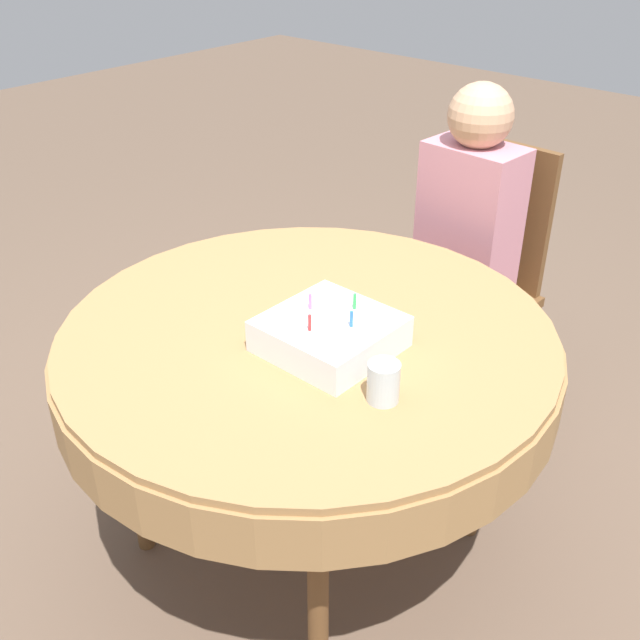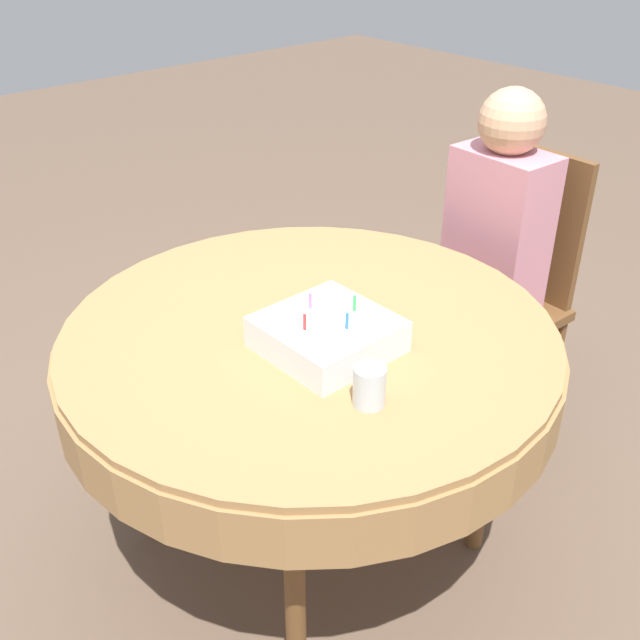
# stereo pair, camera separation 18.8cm
# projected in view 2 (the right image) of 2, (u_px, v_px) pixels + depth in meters

# --- Properties ---
(ground_plane) EXTENTS (12.00, 12.00, 0.00)m
(ground_plane) POSITION_uv_depth(u_px,v_px,m) (311.00, 536.00, 2.34)
(ground_plane) COLOR brown
(dining_table) EXTENTS (1.31, 1.31, 0.77)m
(dining_table) POSITION_uv_depth(u_px,v_px,m) (310.00, 355.00, 1.99)
(dining_table) COLOR #9E7547
(dining_table) RESTS_ON ground_plane
(chair) EXTENTS (0.46, 0.46, 0.99)m
(chair) POSITION_uv_depth(u_px,v_px,m) (505.00, 283.00, 2.68)
(chair) COLOR brown
(chair) RESTS_ON ground_plane
(person) EXTENTS (0.33, 0.30, 1.22)m
(person) POSITION_uv_depth(u_px,v_px,m) (493.00, 236.00, 2.51)
(person) COLOR tan
(person) RESTS_ON ground_plane
(birthday_cake) EXTENTS (0.29, 0.29, 0.13)m
(birthday_cake) POSITION_uv_depth(u_px,v_px,m) (327.00, 334.00, 1.84)
(birthday_cake) COLOR white
(birthday_cake) RESTS_ON dining_table
(drinking_glass) EXTENTS (0.07, 0.07, 0.10)m
(drinking_glass) POSITION_uv_depth(u_px,v_px,m) (370.00, 386.00, 1.64)
(drinking_glass) COLOR silver
(drinking_glass) RESTS_ON dining_table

